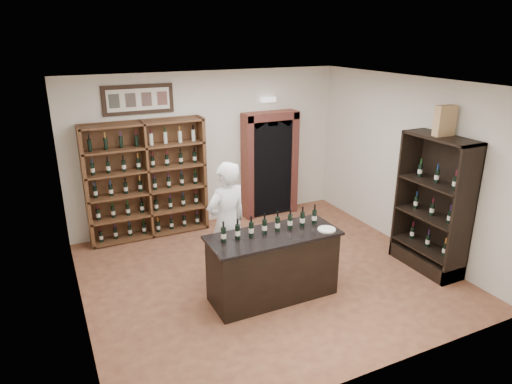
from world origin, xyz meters
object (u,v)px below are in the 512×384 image
wine_crate (445,121)px  shopkeeper (227,223)px  wine_shelf (147,180)px  counter_bottle_0 (224,235)px  side_cabinet (432,224)px  tasting_counter (273,266)px

wine_crate → shopkeeper: bearing=166.0°
wine_shelf → shopkeeper: size_ratio=1.15×
counter_bottle_0 → side_cabinet: side_cabinet is taller
shopkeeper → wine_crate: (3.11, -1.04, 1.47)m
wine_crate → counter_bottle_0: bearing=178.6°
wine_shelf → counter_bottle_0: wine_shelf is taller
wine_shelf → counter_bottle_0: size_ratio=7.33×
shopkeeper → wine_crate: wine_crate is taller
shopkeeper → wine_crate: 3.60m
wine_shelf → tasting_counter: (1.10, -2.93, -0.61)m
tasting_counter → counter_bottle_0: 0.95m
wine_shelf → side_cabinet: (3.82, -3.23, -0.35)m
wine_shelf → tasting_counter: wine_shelf is taller
tasting_counter → wine_crate: wine_crate is taller
tasting_counter → counter_bottle_0: size_ratio=6.27×
wine_shelf → tasting_counter: bearing=-69.4°
wine_shelf → wine_crate: (3.81, -3.22, 1.33)m
side_cabinet → tasting_counter: bearing=173.7°
tasting_counter → shopkeeper: bearing=117.6°
wine_crate → side_cabinet: bearing=-51.4°
tasting_counter → side_cabinet: 2.75m
wine_shelf → shopkeeper: 2.29m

